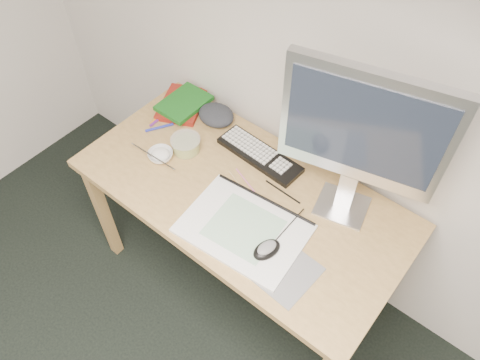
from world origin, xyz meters
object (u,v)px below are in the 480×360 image
object	(u,v)px
desk	(241,203)
keyboard	(260,155)
sketchpad	(244,228)
rice_bowl	(161,155)
monitor	(363,133)

from	to	relation	value
desk	keyboard	distance (m)	0.23
desk	sketchpad	xyz separation A→B (m)	(0.12, -0.14, 0.09)
desk	rice_bowl	size ratio (longest dim) A/B	12.67
desk	rice_bowl	world-z (taller)	rice_bowl
sketchpad	monitor	world-z (taller)	monitor
monitor	rice_bowl	xyz separation A→B (m)	(-0.76, -0.27, -0.40)
keyboard	rice_bowl	world-z (taller)	rice_bowl
sketchpad	rice_bowl	size ratio (longest dim) A/B	4.25
desk	monitor	distance (m)	0.65
keyboard	monitor	xyz separation A→B (m)	(0.42, -0.01, 0.41)
desk	rice_bowl	distance (m)	0.41
sketchpad	monitor	xyz separation A→B (m)	(0.24, 0.34, 0.41)
monitor	sketchpad	bearing A→B (deg)	-138.92
desk	monitor	bearing A→B (deg)	28.37
keyboard	monitor	distance (m)	0.59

